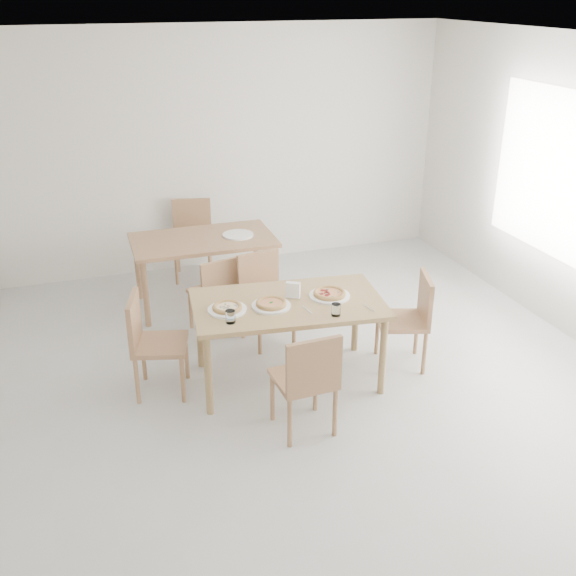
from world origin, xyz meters
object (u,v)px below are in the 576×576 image
object	(u,v)px
chair_east	(411,314)
main_table	(288,310)
second_table	(203,246)
plate_empty	(238,235)
napkin_holder	(293,291)
chair_back_n	(192,233)
pizza_mushroom	(227,307)
pizza_margherita	(271,303)
chair_south	(308,377)
chair_back_s	(216,290)
tumbler_a	(336,310)
tumbler_b	(230,317)
chair_north	(264,291)
pizza_pepperoni	(330,293)
plate_pepperoni	(329,296)
plate_margherita	(271,306)
plate_mushroom	(227,310)
chair_west	(150,338)

from	to	relation	value
chair_east	main_table	bearing A→B (deg)	-77.34
second_table	plate_empty	distance (m)	0.38
napkin_holder	chair_back_n	bearing A→B (deg)	128.17
pizza_mushroom	main_table	bearing A→B (deg)	-0.08
pizza_margherita	chair_back_n	xyz separation A→B (m)	(-0.14, 2.63, -0.26)
chair_south	pizza_margherita	world-z (taller)	chair_south
pizza_margherita	chair_back_s	distance (m)	1.14
tumbler_a	tumbler_b	world-z (taller)	tumbler_b
chair_north	chair_east	xyz separation A→B (m)	(1.10, -0.90, 0.00)
chair_south	pizza_pepperoni	world-z (taller)	chair_south
plate_pepperoni	tumbler_b	xyz separation A→B (m)	(-0.91, -0.20, 0.04)
pizza_mushroom	plate_empty	distance (m)	1.80
tumbler_b	second_table	xyz separation A→B (m)	(0.21, 1.97, -0.14)
pizza_mushroom	chair_back_n	bearing A→B (deg)	85.09
pizza_mushroom	tumbler_a	distance (m)	0.88
second_table	chair_south	bearing A→B (deg)	-83.89
plate_margherita	second_table	size ratio (longest dim) A/B	0.22
pizza_margherita	plate_empty	bearing A→B (deg)	83.87
plate_margherita	plate_mushroom	distance (m)	0.36
plate_margherita	napkin_holder	distance (m)	0.25
plate_pepperoni	plate_empty	size ratio (longest dim) A/B	1.07
main_table	pizza_pepperoni	xyz separation A→B (m)	(0.37, -0.02, 0.11)
chair_west	chair_back_s	distance (m)	1.13
chair_north	plate_pepperoni	size ratio (longest dim) A/B	2.48
chair_east	plate_empty	distance (m)	2.14
plate_mushroom	plate_empty	distance (m)	1.80
plate_margherita	plate_pepperoni	world-z (taller)	same
chair_north	chair_back_s	bearing A→B (deg)	139.96
pizza_mushroom	plate_mushroom	bearing A→B (deg)	0.00
second_table	napkin_holder	bearing A→B (deg)	-75.58
pizza_margherita	tumbler_a	xyz separation A→B (m)	(0.44, -0.32, 0.02)
plate_margherita	plate_pepperoni	distance (m)	0.53
chair_north	plate_margherita	distance (m)	0.90
chair_south	tumbler_b	bearing A→B (deg)	-55.69
plate_mushroom	chair_north	bearing A→B (deg)	55.46
chair_west	plate_pepperoni	distance (m)	1.54
chair_south	chair_back_n	size ratio (longest dim) A/B	0.97
tumbler_b	tumbler_a	bearing A→B (deg)	-10.01
chair_south	chair_north	bearing A→B (deg)	-97.74
chair_south	plate_margherita	size ratio (longest dim) A/B	2.71
chair_north	napkin_holder	size ratio (longest dim) A/B	5.98
pizza_pepperoni	napkin_holder	xyz separation A→B (m)	(-0.30, 0.07, 0.04)
pizza_margherita	plate_empty	size ratio (longest dim) A/B	0.92
pizza_margherita	napkin_holder	xyz separation A→B (m)	(0.22, 0.10, 0.04)
main_table	pizza_pepperoni	world-z (taller)	pizza_pepperoni
main_table	pizza_margherita	size ratio (longest dim) A/B	5.61
plate_pepperoni	pizza_margherita	size ratio (longest dim) A/B	1.16
chair_north	pizza_pepperoni	world-z (taller)	chair_north
chair_east	tumbler_b	size ratio (longest dim) A/B	8.31
chair_west	pizza_margherita	xyz separation A→B (m)	(0.98, -0.24, 0.27)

